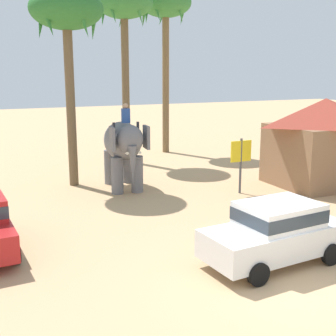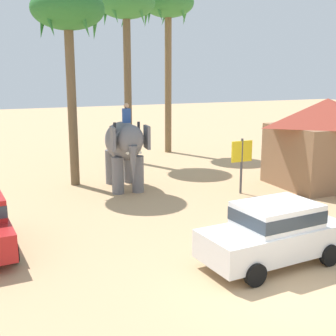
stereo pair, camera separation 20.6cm
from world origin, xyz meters
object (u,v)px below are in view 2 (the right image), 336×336
(elephant_with_mahout, at_px, (124,145))
(palm_tree_left_of_road, at_px, (68,15))
(car_sedan_foreground, at_px, (274,231))
(palm_tree_behind_elephant, at_px, (168,9))
(palm_tree_near_hut, at_px, (126,9))
(roadside_hut, at_px, (325,140))
(signboard_yellow, at_px, (242,155))

(elephant_with_mahout, height_order, palm_tree_left_of_road, palm_tree_left_of_road)
(elephant_with_mahout, bearing_deg, car_sedan_foreground, -84.34)
(palm_tree_behind_elephant, relative_size, palm_tree_near_hut, 1.05)
(car_sedan_foreground, bearing_deg, elephant_with_mahout, 95.66)
(palm_tree_behind_elephant, height_order, roadside_hut, palm_tree_behind_elephant)
(car_sedan_foreground, relative_size, palm_tree_near_hut, 0.43)
(palm_tree_behind_elephant, bearing_deg, elephant_with_mahout, -126.79)
(car_sedan_foreground, bearing_deg, signboard_yellow, 62.59)
(car_sedan_foreground, distance_m, signboard_yellow, 7.29)
(palm_tree_behind_elephant, bearing_deg, roadside_hut, -75.95)
(elephant_with_mahout, distance_m, roadside_hut, 9.17)
(signboard_yellow, bearing_deg, car_sedan_foreground, -117.41)
(roadside_hut, bearing_deg, signboard_yellow, 175.63)
(elephant_with_mahout, height_order, palm_tree_behind_elephant, palm_tree_behind_elephant)
(palm_tree_behind_elephant, bearing_deg, palm_tree_near_hut, -150.83)
(palm_tree_behind_elephant, distance_m, signboard_yellow, 13.02)
(palm_tree_near_hut, bearing_deg, palm_tree_behind_elephant, 29.17)
(palm_tree_near_hut, distance_m, roadside_hut, 12.74)
(car_sedan_foreground, bearing_deg, roadside_hut, 38.51)
(roadside_hut, distance_m, signboard_yellow, 4.37)
(car_sedan_foreground, distance_m, palm_tree_left_of_road, 13.17)
(palm_tree_near_hut, distance_m, palm_tree_left_of_road, 6.00)
(car_sedan_foreground, height_order, palm_tree_left_of_road, palm_tree_left_of_road)
(palm_tree_left_of_road, distance_m, signboard_yellow, 9.64)
(elephant_with_mahout, relative_size, palm_tree_near_hut, 0.41)
(elephant_with_mahout, bearing_deg, palm_tree_near_hut, 68.00)
(roadside_hut, height_order, signboard_yellow, roadside_hut)
(palm_tree_left_of_road, bearing_deg, signboard_yellow, -36.96)
(roadside_hut, bearing_deg, palm_tree_left_of_road, 154.74)
(elephant_with_mahout, height_order, signboard_yellow, elephant_with_mahout)
(palm_tree_near_hut, relative_size, signboard_yellow, 4.09)
(elephant_with_mahout, bearing_deg, roadside_hut, -20.39)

